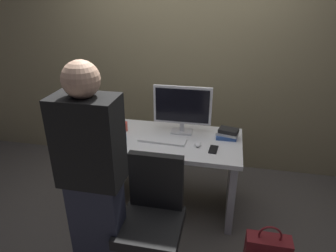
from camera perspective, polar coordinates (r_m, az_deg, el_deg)
ground_plane at (r=3.16m, az=0.19°, el=-14.42°), size 9.00×9.00×0.00m
wall_back at (r=3.40m, az=3.48°, el=16.22°), size 6.40×0.10×3.00m
desk at (r=2.87m, az=0.21°, el=-6.61°), size 1.32×0.71×0.74m
office_chair at (r=2.30m, az=-2.97°, el=-18.25°), size 0.52×0.52×0.94m
person_at_desk at (r=2.05m, az=-13.94°, el=-10.33°), size 0.40×0.24×1.64m
monitor at (r=2.78m, az=2.73°, el=3.58°), size 0.54×0.14×0.46m
keyboard at (r=2.71m, az=-1.11°, el=-2.72°), size 0.44×0.15×0.02m
mouse at (r=2.64m, az=5.67°, el=-3.40°), size 0.06×0.10×0.03m
cup_near_keyboard at (r=2.74m, az=-8.63°, el=-1.75°), size 0.07×0.07×0.10m
cup_by_monitor at (r=2.93m, az=-8.34°, el=-0.08°), size 0.07×0.07×0.09m
book_stack at (r=2.80m, az=11.18°, el=-1.43°), size 0.21×0.16×0.10m
cell_phone at (r=2.60m, az=8.60°, el=-4.42°), size 0.08×0.15×0.01m
handbag at (r=2.64m, az=18.33°, el=-21.49°), size 0.34×0.14×0.38m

